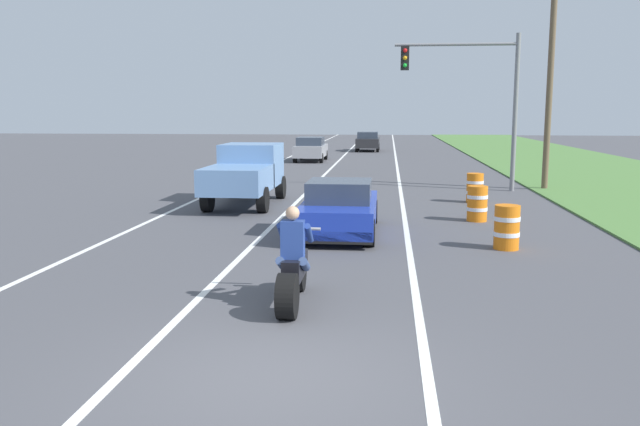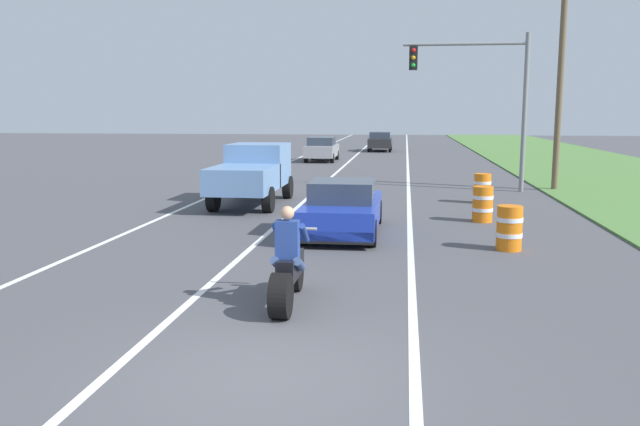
% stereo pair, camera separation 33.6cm
% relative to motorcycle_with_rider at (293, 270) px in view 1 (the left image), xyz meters
% --- Properties ---
extents(ground_plane, '(160.00, 160.00, 0.00)m').
position_rel_motorcycle_with_rider_xyz_m(ground_plane, '(0.17, -2.78, -0.59)').
color(ground_plane, '#4C4C51').
extents(lane_stripe_left_solid, '(0.14, 120.00, 0.01)m').
position_rel_motorcycle_with_rider_xyz_m(lane_stripe_left_solid, '(-5.23, 17.22, -0.59)').
color(lane_stripe_left_solid, white).
rests_on(lane_stripe_left_solid, ground).
extents(lane_stripe_right_solid, '(0.14, 120.00, 0.01)m').
position_rel_motorcycle_with_rider_xyz_m(lane_stripe_right_solid, '(1.97, 17.22, -0.59)').
color(lane_stripe_right_solid, white).
rests_on(lane_stripe_right_solid, ground).
extents(lane_stripe_centre_dashed, '(0.14, 120.00, 0.01)m').
position_rel_motorcycle_with_rider_xyz_m(lane_stripe_centre_dashed, '(-1.63, 17.22, -0.59)').
color(lane_stripe_centre_dashed, white).
rests_on(lane_stripe_centre_dashed, ground).
extents(motorcycle_with_rider, '(0.70, 2.21, 1.62)m').
position_rel_motorcycle_with_rider_xyz_m(motorcycle_with_rider, '(0.00, 0.00, 0.00)').
color(motorcycle_with_rider, black).
rests_on(motorcycle_with_rider, ground).
extents(sports_car_blue, '(1.84, 4.30, 1.37)m').
position_rel_motorcycle_with_rider_xyz_m(sports_car_blue, '(0.27, 6.33, 0.04)').
color(sports_car_blue, '#1E38B2').
rests_on(sports_car_blue, ground).
extents(pickup_truck_left_lane_light_blue, '(2.02, 4.80, 1.98)m').
position_rel_motorcycle_with_rider_xyz_m(pickup_truck_left_lane_light_blue, '(-3.20, 11.13, 0.51)').
color(pickup_truck_left_lane_light_blue, '#6B93C6').
rests_on(pickup_truck_left_lane_light_blue, ground).
extents(traffic_light_mast_near, '(4.73, 0.34, 6.00)m').
position_rel_motorcycle_with_rider_xyz_m(traffic_light_mast_near, '(4.83, 15.97, 3.41)').
color(traffic_light_mast_near, gray).
rests_on(traffic_light_mast_near, ground).
extents(utility_pole_roadside, '(0.24, 0.24, 7.95)m').
position_rel_motorcycle_with_rider_xyz_m(utility_pole_roadside, '(7.66, 16.54, 3.38)').
color(utility_pole_roadside, brown).
rests_on(utility_pole_roadside, ground).
extents(construction_barrel_nearest, '(0.58, 0.58, 1.00)m').
position_rel_motorcycle_with_rider_xyz_m(construction_barrel_nearest, '(4.14, 4.85, -0.09)').
color(construction_barrel_nearest, orange).
rests_on(construction_barrel_nearest, ground).
extents(construction_barrel_mid, '(0.58, 0.58, 1.00)m').
position_rel_motorcycle_with_rider_xyz_m(construction_barrel_mid, '(3.99, 8.64, -0.09)').
color(construction_barrel_mid, orange).
rests_on(construction_barrel_mid, ground).
extents(construction_barrel_far, '(0.58, 0.58, 1.00)m').
position_rel_motorcycle_with_rider_xyz_m(construction_barrel_far, '(4.42, 12.50, -0.09)').
color(construction_barrel_far, orange).
rests_on(construction_barrel_far, ground).
extents(distant_car_far_ahead, '(1.80, 4.00, 1.50)m').
position_rel_motorcycle_with_rider_xyz_m(distant_car_far_ahead, '(-3.34, 30.40, 0.18)').
color(distant_car_far_ahead, '#99999E').
rests_on(distant_car_far_ahead, ground).
extents(distant_car_further_ahead, '(1.80, 4.00, 1.50)m').
position_rel_motorcycle_with_rider_xyz_m(distant_car_further_ahead, '(-0.14, 41.25, 0.18)').
color(distant_car_further_ahead, '#262628').
rests_on(distant_car_further_ahead, ground).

